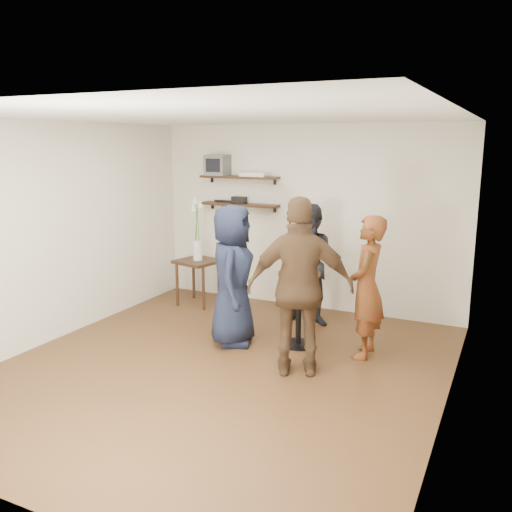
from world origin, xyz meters
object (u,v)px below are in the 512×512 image
Objects in this scene: radio at (239,200)px; person_brown at (300,288)px; drinks_table at (299,299)px; person_plaid at (367,287)px; side_table at (198,267)px; crt_monitor at (218,165)px; person_dark at (312,266)px; dvd_deck at (255,174)px; person_navy at (232,275)px.

person_brown is (1.79, -2.11, -0.60)m from radio.
person_plaid is at bearing 3.38° from drinks_table.
radio is at bearing -123.91° from person_plaid.
side_table is at bearing -111.26° from person_plaid.
side_table is (-0.10, -0.46, -1.46)m from crt_monitor.
radio is 1.67m from person_dark.
dvd_deck is 0.24× the size of person_navy.
side_table is at bearing -146.49° from dvd_deck.
person_dark is (1.12, -0.62, -1.10)m from dvd_deck.
person_navy is (-1.51, -0.30, 0.04)m from person_plaid.
person_navy reaches higher than side_table.
person_navy is at bearing -82.19° from person_plaid.
drinks_table is at bearing -90.00° from person_navy.
person_navy is (-0.61, -1.02, 0.03)m from person_dark.
crt_monitor is 0.61m from radio.
drinks_table is at bearing -48.14° from dvd_deck.
side_table is 0.42× the size of person_plaid.
person_plaid is at bearing -30.53° from radio.
person_dark is (1.37, -0.62, -0.72)m from radio.
crt_monitor is 0.48× the size of side_table.
dvd_deck is 2.67m from person_plaid.
person_plaid is 0.86× the size of person_brown.
person_navy is at bearing -161.00° from drinks_table.
radio is 1.16m from side_table.
crt_monitor is 0.62m from dvd_deck.
dvd_deck is at bearing 131.86° from drinks_table.
person_navy reaches higher than person_dark.
person_plaid is 1.00× the size of person_dark.
person_dark is at bearing 99.37° from drinks_table.
side_table is at bearing -101.74° from crt_monitor.
person_dark reaches higher than drinks_table.
drinks_table is 0.48× the size of person_brown.
person_brown is at bearing -49.67° from radio.
side_table is at bearing 165.72° from person_dark.
crt_monitor reaches higher than side_table.
person_brown reaches higher than person_navy.
person_plaid reaches higher than radio.
person_brown is (2.14, -2.11, -1.10)m from crt_monitor.
side_table is (-0.70, -0.46, -1.34)m from dvd_deck.
dvd_deck reaches higher than person_dark.
person_navy reaches higher than person_plaid.
radio is (-0.25, 0.00, -0.38)m from dvd_deck.
person_plaid is at bearing -33.59° from dvd_deck.
person_brown is (0.42, -1.49, 0.12)m from person_dark.
person_dark reaches higher than side_table.
crt_monitor is at bearing -66.65° from person_brown.
dvd_deck is 0.45× the size of drinks_table.
person_dark reaches higher than radio.
crt_monitor is 3.19m from person_plaid.
person_dark is at bearing -96.34° from person_brown.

